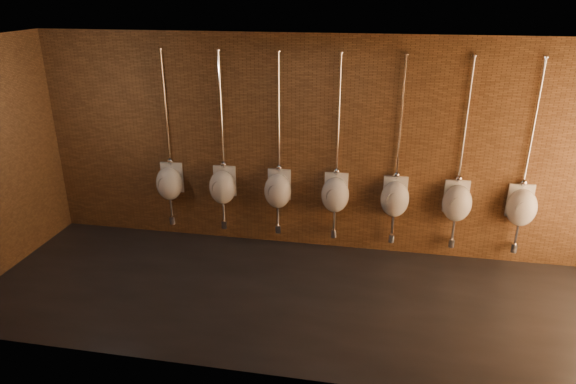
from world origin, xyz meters
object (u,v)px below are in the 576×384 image
at_px(urinal_1, 223,186).
at_px(urinal_6, 521,206).
at_px(urinal_3, 335,194).
at_px(urinal_5, 457,202).
at_px(urinal_2, 278,190).
at_px(urinal_4, 395,198).
at_px(urinal_0, 169,182).

relative_size(urinal_1, urinal_6, 1.00).
bearing_deg(urinal_6, urinal_1, 180.00).
xyz_separation_m(urinal_3, urinal_5, (1.73, 0.00, 0.00)).
bearing_deg(urinal_2, urinal_5, 0.00).
bearing_deg(urinal_5, urinal_2, 180.00).
bearing_deg(urinal_5, urinal_1, 180.00).
height_order(urinal_2, urinal_3, same).
xyz_separation_m(urinal_1, urinal_4, (2.59, 0.00, 0.00)).
distance_m(urinal_0, urinal_1, 0.86).
xyz_separation_m(urinal_1, urinal_5, (3.46, 0.00, 0.00)).
relative_size(urinal_2, urinal_3, 1.00).
bearing_deg(urinal_0, urinal_1, 0.00).
bearing_deg(urinal_5, urinal_0, 180.00).
bearing_deg(urinal_4, urinal_5, 0.00).
relative_size(urinal_0, urinal_2, 1.00).
height_order(urinal_5, urinal_6, same).
height_order(urinal_1, urinal_2, same).
xyz_separation_m(urinal_2, urinal_3, (0.86, 0.00, 0.00)).
bearing_deg(urinal_3, urinal_2, 180.00).
bearing_deg(urinal_4, urinal_2, 180.00).
distance_m(urinal_4, urinal_6, 1.73).
relative_size(urinal_0, urinal_5, 1.00).
bearing_deg(urinal_0, urinal_4, 0.00).
relative_size(urinal_1, urinal_3, 1.00).
bearing_deg(urinal_1, urinal_2, 0.00).
bearing_deg(urinal_3, urinal_5, 0.00).
bearing_deg(urinal_2, urinal_4, 0.00).
relative_size(urinal_3, urinal_6, 1.00).
bearing_deg(urinal_3, urinal_1, 180.00).
bearing_deg(urinal_5, urinal_3, 180.00).
xyz_separation_m(urinal_3, urinal_6, (2.59, 0.00, 0.00)).
relative_size(urinal_2, urinal_4, 1.00).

